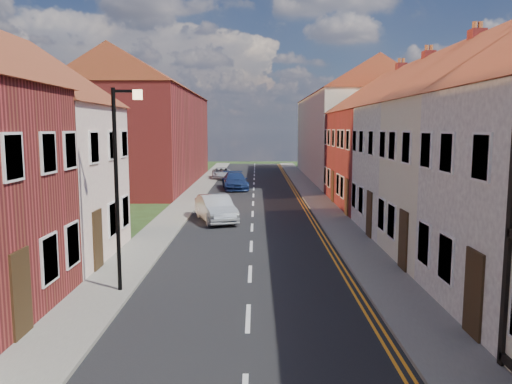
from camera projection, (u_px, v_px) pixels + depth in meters
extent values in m
cube|color=black|center=(252.00, 228.00, 24.98)|extent=(7.00, 90.00, 0.02)
cube|color=#9B978C|center=(164.00, 227.00, 24.98)|extent=(1.80, 90.00, 0.12)
cube|color=#9B978C|center=(340.00, 227.00, 24.97)|extent=(1.80, 90.00, 0.12)
cube|color=#E9E6C4|center=(505.00, 182.00, 18.15)|extent=(8.00, 5.00, 6.00)
cube|color=white|center=(449.00, 170.00, 23.50)|extent=(8.00, 5.80, 6.00)
cube|color=maroon|center=(476.00, 49.00, 20.56)|extent=(0.60, 0.60, 1.60)
cube|color=maroon|center=(413.00, 162.00, 28.86)|extent=(8.00, 5.00, 6.00)
cube|color=maroon|center=(428.00, 66.00, 26.31)|extent=(0.60, 0.60, 1.60)
cube|color=maroon|center=(388.00, 157.00, 34.22)|extent=(8.00, 5.80, 6.00)
cube|color=maroon|center=(401.00, 76.00, 31.27)|extent=(0.60, 0.60, 1.60)
cube|color=#FFE4C9|center=(1.00, 184.00, 18.52)|extent=(8.00, 6.10, 5.80)
cube|color=#E9E6C4|center=(348.00, 138.00, 49.26)|extent=(8.00, 24.00, 8.00)
cube|color=maroon|center=(149.00, 139.00, 44.32)|extent=(8.00, 24.00, 8.00)
cylinder|color=black|center=(117.00, 191.00, 14.67)|extent=(0.12, 0.12, 6.00)
cube|color=black|center=(125.00, 91.00, 14.30)|extent=(0.70, 0.08, 0.08)
cube|color=#FFD899|center=(138.00, 95.00, 14.31)|extent=(0.25, 0.15, 0.28)
imported|color=#B6BBBF|center=(216.00, 208.00, 26.62)|extent=(2.74, 4.53, 1.41)
imported|color=navy|center=(235.00, 181.00, 40.53)|extent=(2.51, 4.93, 1.37)
imported|color=silver|center=(222.00, 173.00, 48.81)|extent=(2.22, 4.19, 1.12)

